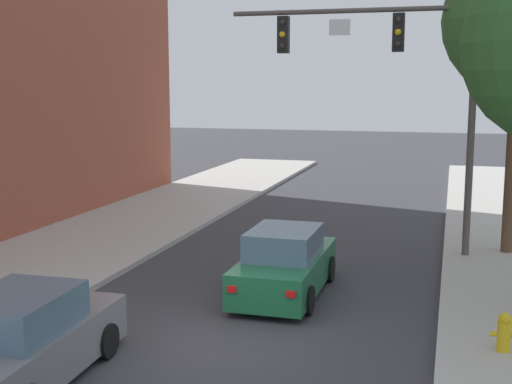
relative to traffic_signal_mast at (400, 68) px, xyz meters
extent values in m
plane|color=#38383D|center=(-2.63, -7.99, -5.36)|extent=(120.00, 120.00, 0.00)
cylinder|color=#514C47|center=(1.97, 0.01, -1.46)|extent=(0.20, 0.20, 7.50)
cylinder|color=#514C47|center=(-1.45, 0.01, 1.59)|extent=(6.83, 0.14, 0.14)
cube|color=black|center=(-0.08, 0.01, 0.97)|extent=(0.32, 0.28, 1.05)
sphere|color=#2D2823|center=(-0.08, -0.14, 1.30)|extent=(0.18, 0.18, 0.18)
sphere|color=yellow|center=(-0.08, -0.14, 0.97)|extent=(0.18, 0.18, 0.18)
sphere|color=#2D2823|center=(-0.08, -0.14, 0.64)|extent=(0.18, 0.18, 0.18)
cube|color=black|center=(-3.36, 0.01, 0.97)|extent=(0.32, 0.28, 1.05)
sphere|color=#2D2823|center=(-3.36, -0.14, 1.30)|extent=(0.18, 0.18, 0.18)
sphere|color=yellow|center=(-3.36, -0.14, 0.97)|extent=(0.18, 0.18, 0.18)
sphere|color=#2D2823|center=(-3.36, -0.14, 0.64)|extent=(0.18, 0.18, 0.18)
cube|color=white|center=(-1.72, -0.01, 1.14)|extent=(0.60, 0.03, 0.44)
cube|color=#1E663D|center=(-2.17, -4.47, -4.80)|extent=(1.70, 4.20, 0.80)
cube|color=slate|center=(-2.17, -4.62, -4.08)|extent=(1.50, 2.00, 0.64)
cylinder|color=black|center=(-2.98, -3.17, -5.04)|extent=(0.22, 0.64, 0.64)
cylinder|color=black|center=(-1.36, -3.17, -5.04)|extent=(0.22, 0.64, 0.64)
cylinder|color=black|center=(-2.98, -5.77, -5.04)|extent=(0.22, 0.64, 0.64)
cylinder|color=black|center=(-1.37, -5.77, -5.04)|extent=(0.22, 0.64, 0.64)
cube|color=red|center=(-2.81, -6.59, -4.68)|extent=(0.20, 0.04, 0.14)
cube|color=red|center=(-1.54, -6.59, -4.68)|extent=(0.20, 0.04, 0.14)
cube|color=slate|center=(-5.14, -10.43, -4.80)|extent=(1.87, 4.26, 0.80)
cube|color=slate|center=(-5.13, -10.58, -4.08)|extent=(1.58, 2.06, 0.64)
cylinder|color=black|center=(-6.00, -9.16, -5.04)|extent=(0.25, 0.65, 0.64)
cylinder|color=black|center=(-4.38, -9.10, -5.04)|extent=(0.25, 0.65, 0.64)
cylinder|color=gold|center=(2.54, -7.15, -4.93)|extent=(0.24, 0.24, 0.55)
sphere|color=gold|center=(2.54, -7.15, -4.60)|extent=(0.22, 0.22, 0.22)
cylinder|color=gold|center=(2.36, -7.15, -4.91)|extent=(0.12, 0.09, 0.09)
cylinder|color=brown|center=(3.11, 0.71, -2.75)|extent=(0.32, 0.32, 4.92)
camera|label=1|loc=(1.50, -19.65, -0.43)|focal=47.86mm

